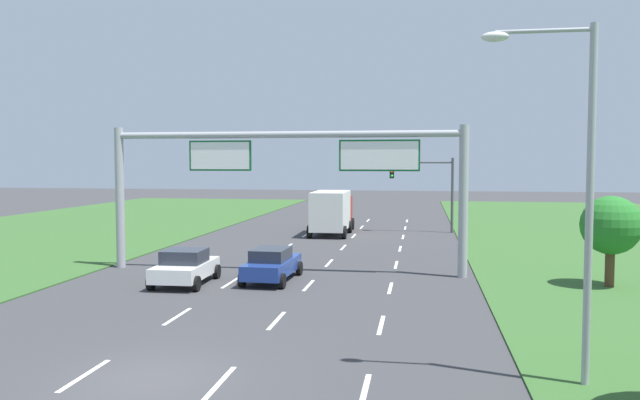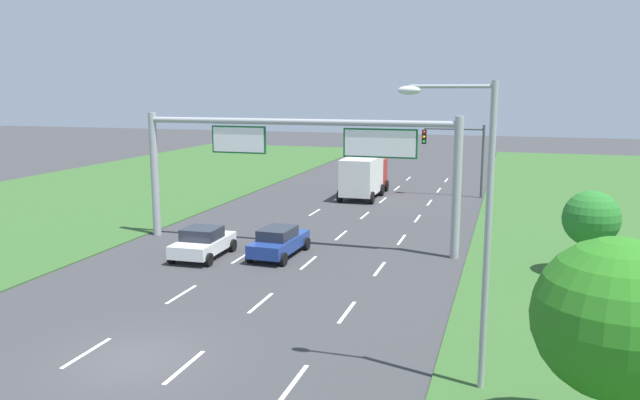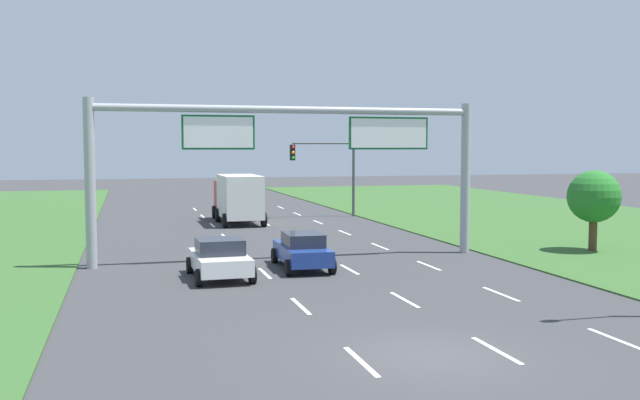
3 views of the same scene
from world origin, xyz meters
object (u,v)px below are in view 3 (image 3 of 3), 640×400
box_truck (238,197)px  sign_gantry (296,149)px  car_lead_silver (302,250)px  car_near_red (220,258)px  roadside_tree_mid (594,197)px  traffic_light_mast (328,163)px

box_truck → sign_gantry: (0.19, -16.01, 3.20)m
box_truck → sign_gantry: 16.33m
car_lead_silver → sign_gantry: (0.29, 2.28, 4.14)m
car_near_red → roadside_tree_mid: 18.21m
car_lead_silver → roadside_tree_mid: bearing=5.3°
sign_gantry → traffic_light_mast: (6.60, 18.28, -1.04)m
sign_gantry → roadside_tree_mid: sign_gantry is taller
car_near_red → car_lead_silver: bearing=18.4°
car_lead_silver → sign_gantry: sign_gantry is taller
car_lead_silver → roadside_tree_mid: size_ratio=1.12×
roadside_tree_mid → car_lead_silver: bearing=-176.5°
sign_gantry → roadside_tree_mid: 14.39m
car_near_red → roadside_tree_mid: (17.98, 2.17, 1.86)m
car_near_red → traffic_light_mast: 24.42m
sign_gantry → roadside_tree_mid: size_ratio=4.43×
traffic_light_mast → roadside_tree_mid: size_ratio=1.44×
car_near_red → car_lead_silver: (3.55, 1.30, 0.00)m
car_near_red → car_lead_silver: car_near_red is taller
car_lead_silver → traffic_light_mast: bearing=73.3°
car_near_red → car_lead_silver: size_ratio=0.92×
sign_gantry → car_near_red: bearing=-137.0°
box_truck → roadside_tree_mid: roadside_tree_mid is taller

